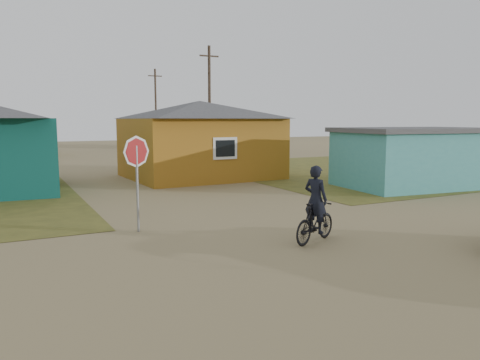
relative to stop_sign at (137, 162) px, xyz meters
name	(u,v)px	position (x,y,z in m)	size (l,w,h in m)	color
ground	(330,249)	(3.48, -3.65, -1.86)	(120.00, 120.00, 0.00)	#8B7850
grass_ne	(382,168)	(17.48, 9.35, -1.85)	(20.00, 18.00, 0.00)	brown
house_yellow	(200,138)	(5.98, 10.34, 0.14)	(7.72, 6.76, 3.90)	#9C6418
shed_turquoise	(412,157)	(12.98, 2.85, -0.55)	(6.71, 4.93, 2.60)	teal
house_pale_west	(9,133)	(-2.52, 30.35, 0.00)	(7.04, 6.15, 3.60)	#A3A991
house_beige_east	(173,130)	(13.48, 36.35, 0.00)	(6.95, 6.05, 3.60)	gray
utility_pole_near	(210,103)	(9.98, 18.35, 2.28)	(1.40, 0.20, 8.00)	#413227
utility_pole_far	(156,108)	(10.98, 34.35, 2.28)	(1.40, 0.20, 8.00)	#413227
stop_sign	(137,162)	(0.00, 0.00, 0.00)	(0.83, 0.07, 2.54)	gray
cyclist	(315,214)	(3.53, -2.98, -1.18)	(1.71, 1.08, 1.87)	black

